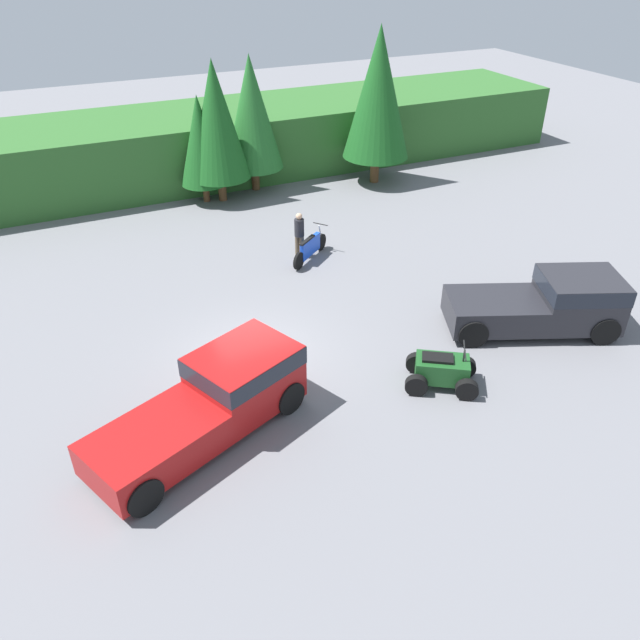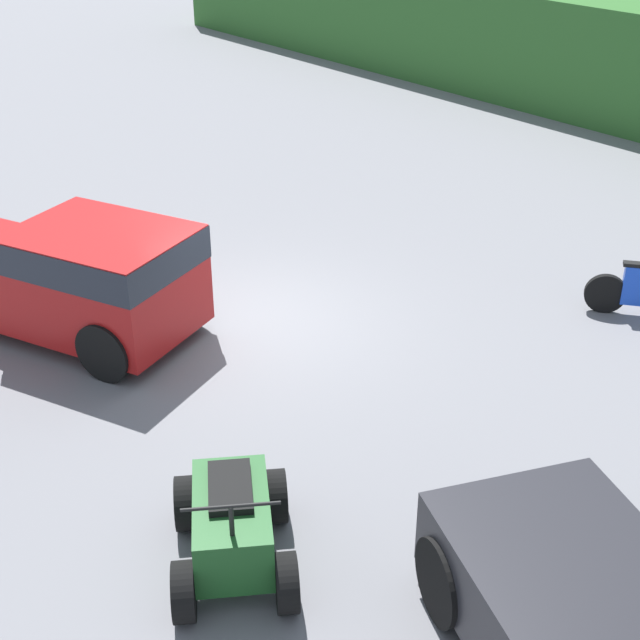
% 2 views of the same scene
% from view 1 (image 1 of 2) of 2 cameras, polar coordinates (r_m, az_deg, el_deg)
% --- Properties ---
extents(ground_plane, '(80.00, 80.00, 0.00)m').
position_cam_1_polar(ground_plane, '(18.25, -5.99, -3.55)').
color(ground_plane, slate).
extents(hillside_backdrop, '(44.00, 6.00, 3.03)m').
position_cam_1_polar(hillside_backdrop, '(31.78, -16.22, 14.54)').
color(hillside_backdrop, '#2D6028').
rests_on(hillside_backdrop, ground_plane).
extents(tree_left, '(2.06, 2.06, 4.69)m').
position_cam_1_polar(tree_left, '(28.44, -10.85, 15.81)').
color(tree_left, brown).
rests_on(tree_left, ground_plane).
extents(tree_mid_left, '(2.68, 2.68, 6.10)m').
position_cam_1_polar(tree_mid_left, '(28.23, -9.47, 17.56)').
color(tree_mid_left, brown).
rests_on(tree_mid_left, ground_plane).
extents(tree_mid_right, '(2.66, 2.66, 6.05)m').
position_cam_1_polar(tree_mid_right, '(29.37, -6.26, 18.32)').
color(tree_mid_right, brown).
rests_on(tree_mid_right, ground_plane).
extents(tree_right, '(3.12, 3.12, 7.08)m').
position_cam_1_polar(tree_right, '(30.17, 5.35, 19.94)').
color(tree_right, brown).
rests_on(tree_right, ground_plane).
extents(pickup_truck_red, '(5.88, 3.96, 1.79)m').
position_cam_1_polar(pickup_truck_red, '(15.49, -9.55, -7.00)').
color(pickup_truck_red, maroon).
rests_on(pickup_truck_red, ground_plane).
extents(pickup_truck_second, '(5.48, 3.76, 1.79)m').
position_cam_1_polar(pickup_truck_second, '(20.23, 20.21, 1.56)').
color(pickup_truck_second, '#232328').
rests_on(pickup_truck_second, ground_plane).
extents(dirt_bike, '(1.98, 1.58, 1.12)m').
position_cam_1_polar(dirt_bike, '(23.38, -0.90, 6.61)').
color(dirt_bike, black).
rests_on(dirt_bike, ground_plane).
extents(quad_atv, '(2.29, 2.08, 1.23)m').
position_cam_1_polar(quad_atv, '(17.21, 11.06, -4.59)').
color(quad_atv, black).
rests_on(quad_atv, ground_plane).
extents(rider_person, '(0.49, 0.49, 1.76)m').
position_cam_1_polar(rider_person, '(23.36, -1.90, 7.91)').
color(rider_person, brown).
rests_on(rider_person, ground_plane).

